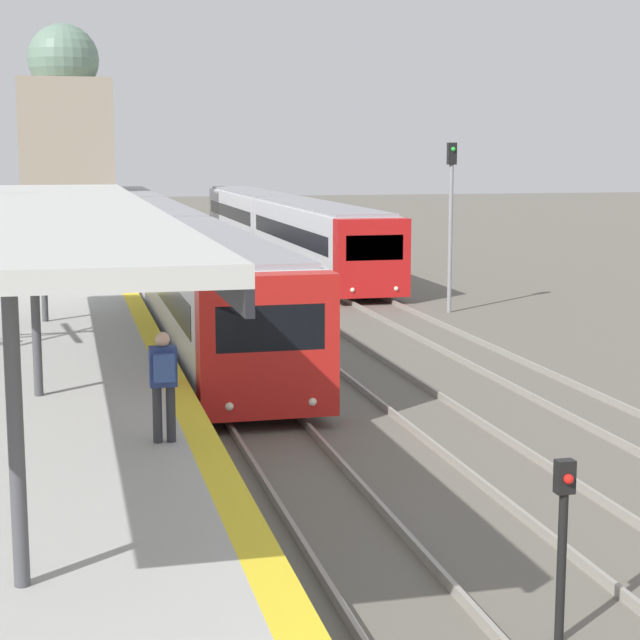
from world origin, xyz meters
TOP-DOWN VIEW (x-y plane):
  - platform_canopy at (-4.13, 13.25)m, footprint 4.00×21.57m
  - person_on_platform at (-2.29, 9.61)m, footprint 0.40×0.40m
  - train_near at (0.00, 37.33)m, footprint 2.65×48.28m
  - train_far at (6.61, 44.93)m, footprint 2.61×32.15m
  - signal_post_near at (1.38, 4.03)m, footprint 0.20×0.22m
  - signal_mast_far at (8.57, 26.81)m, footprint 0.28×0.29m
  - distant_domed_building at (-3.31, 54.80)m, footprint 4.93×4.93m

SIDE VIEW (x-z plane):
  - signal_post_near at x=1.38m, z-range 0.23..2.25m
  - train_far at x=6.61m, z-range 0.17..3.25m
  - train_near at x=0.00m, z-range 0.17..3.27m
  - person_on_platform at x=-2.29m, z-range 1.09..2.76m
  - signal_mast_far at x=8.57m, z-range 0.68..6.18m
  - platform_canopy at x=-4.13m, z-range 2.51..5.90m
  - distant_domed_building at x=-3.31m, z-range -0.36..11.67m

